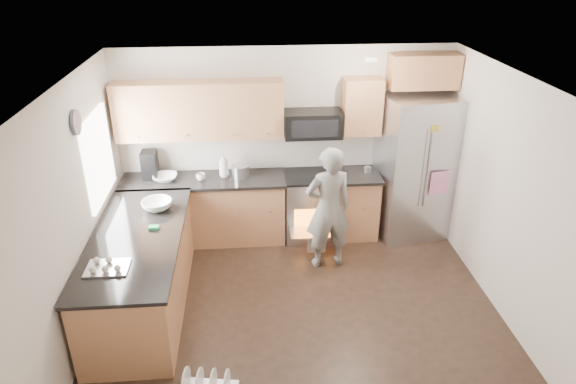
{
  "coord_description": "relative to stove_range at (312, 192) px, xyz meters",
  "views": [
    {
      "loc": [
        -0.5,
        -4.63,
        3.76
      ],
      "look_at": [
        -0.09,
        0.5,
        1.27
      ],
      "focal_mm": 32.0,
      "sensor_mm": 36.0,
      "label": 1
    }
  ],
  "objects": [
    {
      "name": "ground",
      "position": [
        -0.35,
        -1.69,
        -0.68
      ],
      "size": [
        4.5,
        4.5,
        0.0
      ],
      "primitive_type": "plane",
      "color": "black",
      "rests_on": "ground"
    },
    {
      "name": "room_shell",
      "position": [
        -0.39,
        -1.68,
        1.0
      ],
      "size": [
        4.54,
        4.04,
        2.62
      ],
      "color": "beige",
      "rests_on": "ground"
    },
    {
      "name": "back_cabinet_run",
      "position": [
        -0.94,
        0.05,
        0.29
      ],
      "size": [
        4.45,
        0.64,
        2.5
      ],
      "color": "#9D633F",
      "rests_on": "ground"
    },
    {
      "name": "peninsula",
      "position": [
        -2.1,
        -1.44,
        -0.21
      ],
      "size": [
        0.96,
        2.36,
        1.04
      ],
      "color": "#9D633F",
      "rests_on": "ground"
    },
    {
      "name": "stove_range",
      "position": [
        0.0,
        0.0,
        0.0
      ],
      "size": [
        0.76,
        0.97,
        1.79
      ],
      "color": "#B7B7BC",
      "rests_on": "ground"
    },
    {
      "name": "refrigerator",
      "position": [
        1.42,
        0.01,
        0.32
      ],
      "size": [
        1.08,
        0.9,
        1.99
      ],
      "rotation": [
        0.0,
        0.0,
        0.16
      ],
      "color": "#B7B7BC",
      "rests_on": "ground"
    },
    {
      "name": "person",
      "position": [
        0.1,
        -0.76,
        0.13
      ],
      "size": [
        0.65,
        0.48,
        1.62
      ],
      "primitive_type": "imported",
      "rotation": [
        0.0,
        0.0,
        3.32
      ],
      "color": "gray",
      "rests_on": "ground"
    }
  ]
}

